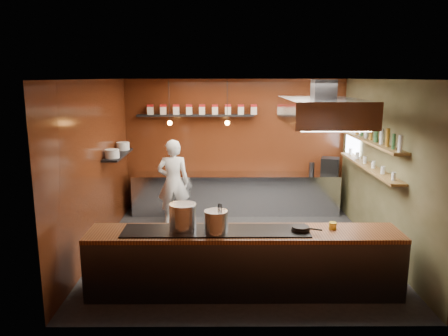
{
  "coord_description": "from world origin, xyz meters",
  "views": [
    {
      "loc": [
        -0.32,
        -7.39,
        3.03
      ],
      "look_at": [
        -0.27,
        0.4,
        1.41
      ],
      "focal_mm": 35.0,
      "sensor_mm": 36.0,
      "label": 1
    }
  ],
  "objects_px": {
    "extractor_hood": "(323,111)",
    "stockpot_large": "(183,217)",
    "chef": "(173,182)",
    "stockpot_small": "(216,222)",
    "espresso_machine": "(330,166)"
  },
  "relations": [
    {
      "from": "stockpot_large",
      "to": "chef",
      "type": "xyz_separation_m",
      "value": [
        -0.46,
        2.97,
        -0.23
      ]
    },
    {
      "from": "stockpot_large",
      "to": "chef",
      "type": "height_order",
      "value": "chef"
    },
    {
      "from": "espresso_machine",
      "to": "stockpot_large",
      "type": "bearing_deg",
      "value": -110.76
    },
    {
      "from": "stockpot_small",
      "to": "espresso_machine",
      "type": "bearing_deg",
      "value": 56.78
    },
    {
      "from": "stockpot_small",
      "to": "espresso_machine",
      "type": "xyz_separation_m",
      "value": [
        2.5,
        3.81,
        -0.0
      ]
    },
    {
      "from": "espresso_machine",
      "to": "stockpot_small",
      "type": "bearing_deg",
      "value": -105.31
    },
    {
      "from": "extractor_hood",
      "to": "stockpot_small",
      "type": "relative_size",
      "value": 6.07
    },
    {
      "from": "stockpot_small",
      "to": "chef",
      "type": "height_order",
      "value": "chef"
    },
    {
      "from": "extractor_hood",
      "to": "stockpot_large",
      "type": "height_order",
      "value": "extractor_hood"
    },
    {
      "from": "stockpot_large",
      "to": "stockpot_small",
      "type": "distance_m",
      "value": 0.48
    },
    {
      "from": "espresso_machine",
      "to": "chef",
      "type": "height_order",
      "value": "chef"
    },
    {
      "from": "stockpot_small",
      "to": "espresso_machine",
      "type": "relative_size",
      "value": 0.87
    },
    {
      "from": "espresso_machine",
      "to": "chef",
      "type": "xyz_separation_m",
      "value": [
        -3.42,
        -0.73,
        -0.19
      ]
    },
    {
      "from": "extractor_hood",
      "to": "stockpot_small",
      "type": "distance_m",
      "value": 2.56
    },
    {
      "from": "extractor_hood",
      "to": "espresso_machine",
      "type": "height_order",
      "value": "extractor_hood"
    }
  ]
}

